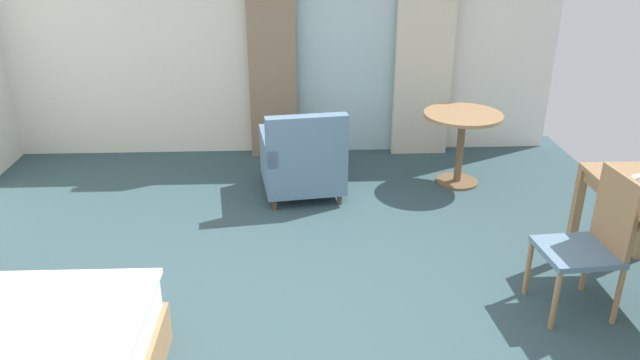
% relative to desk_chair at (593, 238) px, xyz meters
% --- Properties ---
extents(ground, '(6.23, 7.10, 0.10)m').
position_rel_desk_chair_xyz_m(ground, '(-2.02, -0.20, -0.57)').
color(ground, '#334C51').
extents(wall_back, '(5.83, 0.12, 2.59)m').
position_rel_desk_chair_xyz_m(wall_back, '(-2.02, 3.08, 0.78)').
color(wall_back, white).
rests_on(wall_back, ground).
extents(balcony_glass_door, '(1.12, 0.02, 2.28)m').
position_rel_desk_chair_xyz_m(balcony_glass_door, '(-1.30, 3.00, 0.63)').
color(balcony_glass_door, silver).
rests_on(balcony_glass_door, ground).
extents(curtain_panel_left, '(0.49, 0.10, 2.48)m').
position_rel_desk_chair_xyz_m(curtain_panel_left, '(-2.08, 2.90, 0.72)').
color(curtain_panel_left, '#897056').
rests_on(curtain_panel_left, ground).
extents(curtain_panel_right, '(0.59, 0.10, 2.48)m').
position_rel_desk_chair_xyz_m(curtain_panel_right, '(-0.52, 2.90, 0.72)').
color(curtain_panel_right, beige).
rests_on(curtain_panel_right, ground).
extents(desk_chair, '(0.49, 0.46, 0.95)m').
position_rel_desk_chair_xyz_m(desk_chair, '(0.00, 0.00, 0.00)').
color(desk_chair, slate).
rests_on(desk_chair, ground).
extents(armchair_by_window, '(0.80, 0.84, 0.84)m').
position_rel_desk_chair_xyz_m(armchair_by_window, '(-1.80, 1.85, -0.18)').
color(armchair_by_window, slate).
rests_on(armchair_by_window, ground).
extents(round_cafe_table, '(0.73, 0.73, 0.70)m').
position_rel_desk_chair_xyz_m(round_cafe_table, '(-0.30, 2.06, 0.01)').
color(round_cafe_table, '#9E754C').
rests_on(round_cafe_table, ground).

